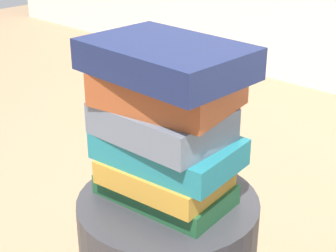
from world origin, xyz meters
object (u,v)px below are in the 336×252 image
(book_slate, at_px, (162,121))
(book_navy, at_px, (164,58))
(book_forest, at_px, (166,189))
(book_ochre, at_px, (163,172))
(book_teal, at_px, (171,148))
(book_rust, at_px, (167,88))

(book_slate, height_order, book_navy, book_navy)
(book_forest, distance_m, book_ochre, 0.05)
(book_teal, height_order, book_slate, book_slate)
(book_navy, bearing_deg, book_ochre, -108.36)
(book_forest, xyz_separation_m, book_rust, (0.00, 0.00, 0.21))
(book_slate, bearing_deg, book_teal, 42.05)
(book_rust, bearing_deg, book_slate, -111.65)
(book_slate, bearing_deg, book_forest, 80.92)
(book_rust, relative_size, book_navy, 0.84)
(book_ochre, height_order, book_teal, book_teal)
(book_forest, bearing_deg, book_navy, -60.41)
(book_ochre, xyz_separation_m, book_rust, (-0.00, 0.02, 0.17))
(book_forest, relative_size, book_ochre, 1.13)
(book_ochre, relative_size, book_rust, 0.94)
(book_slate, bearing_deg, book_rust, 76.38)
(book_ochre, relative_size, book_navy, 0.79)
(book_teal, distance_m, book_slate, 0.06)
(book_slate, bearing_deg, book_navy, 10.04)
(book_ochre, bearing_deg, book_slate, 143.59)
(book_teal, bearing_deg, book_navy, -125.56)
(book_slate, height_order, book_rust, book_rust)
(book_ochre, height_order, book_rust, book_rust)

